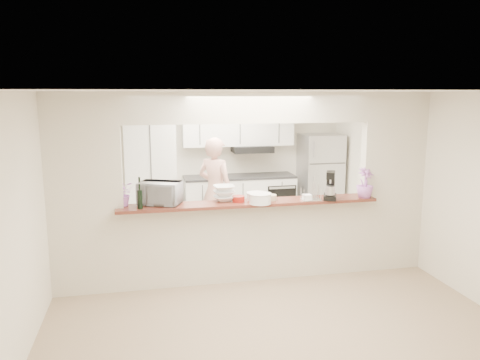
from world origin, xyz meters
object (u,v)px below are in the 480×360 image
object	(u,v)px
refrigerator	(320,178)
toaster_oven	(160,193)
stand_mixer	(330,187)
person	(215,191)

from	to	relation	value
refrigerator	toaster_oven	world-z (taller)	refrigerator
stand_mixer	person	bearing A→B (deg)	125.48
stand_mixer	toaster_oven	bearing A→B (deg)	175.16
toaster_oven	stand_mixer	xyz separation A→B (m)	(2.23, -0.19, 0.03)
person	toaster_oven	bearing A→B (deg)	102.43
refrigerator	stand_mixer	bearing A→B (deg)	-109.27
person	stand_mixer	bearing A→B (deg)	169.31
refrigerator	person	world-z (taller)	person
stand_mixer	person	xyz separation A→B (m)	(-1.26, 1.77, -0.37)
toaster_oven	refrigerator	bearing A→B (deg)	60.93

